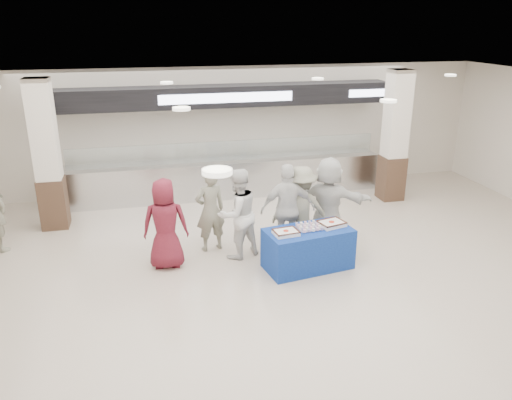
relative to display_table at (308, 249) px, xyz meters
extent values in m
plane|color=beige|center=(-0.74, -1.09, -0.38)|extent=(14.00, 14.00, 0.00)
cube|color=silver|center=(-0.74, 4.31, 0.08)|extent=(8.00, 0.80, 0.90)
cube|color=silver|center=(-0.74, 4.31, 0.55)|extent=(8.00, 0.85, 0.04)
cube|color=white|center=(-0.74, 4.01, 0.88)|extent=(7.60, 0.02, 0.50)
cube|color=black|center=(-0.74, 4.31, 2.17)|extent=(8.40, 0.70, 0.50)
cube|color=silver|center=(-0.74, 3.95, 2.17)|extent=(3.20, 0.03, 0.22)
cube|color=silver|center=(3.06, 3.95, 2.17)|extent=(1.40, 0.03, 0.18)
cube|color=#3B271B|center=(-4.74, 3.11, 0.18)|extent=(0.55, 0.55, 1.10)
cube|color=white|center=(-4.74, 3.11, 1.78)|extent=(0.50, 0.50, 2.10)
cube|color=#3B271B|center=(3.26, 3.11, 0.18)|extent=(0.55, 0.55, 1.10)
cube|color=white|center=(3.26, 3.11, 1.78)|extent=(0.50, 0.50, 2.10)
cube|color=navy|center=(0.00, 0.00, 0.00)|extent=(1.65, 1.02, 0.75)
cube|color=white|center=(-0.46, -0.11, 0.41)|extent=(0.45, 0.37, 0.07)
cube|color=#431F13|center=(-0.46, -0.11, 0.45)|extent=(0.45, 0.37, 0.02)
cylinder|color=#B72C1A|center=(-0.46, -0.11, 0.45)|extent=(0.10, 0.10, 0.01)
cube|color=white|center=(0.46, 0.08, 0.41)|extent=(0.53, 0.46, 0.07)
cube|color=#431F13|center=(0.46, 0.08, 0.46)|extent=(0.53, 0.46, 0.02)
cylinder|color=#B72C1A|center=(0.46, 0.08, 0.45)|extent=(0.12, 0.12, 0.01)
cube|color=silver|center=(0.03, 0.05, 0.38)|extent=(0.45, 0.36, 0.02)
imported|color=maroon|center=(-2.49, 0.64, 0.46)|extent=(0.87, 0.62, 1.68)
imported|color=slate|center=(-1.60, 1.17, 0.45)|extent=(0.68, 0.52, 1.65)
imported|color=white|center=(-1.14, 0.76, 0.49)|extent=(1.04, 0.95, 1.74)
imported|color=white|center=(-0.18, 0.70, 0.52)|extent=(1.08, 0.53, 1.78)
imported|color=slate|center=(0.11, 0.81, 0.47)|extent=(1.20, 0.85, 1.69)
imported|color=silver|center=(0.68, 0.84, 0.54)|extent=(1.77, 1.20, 1.83)
camera|label=1|loc=(-2.80, -7.76, 3.90)|focal=35.00mm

